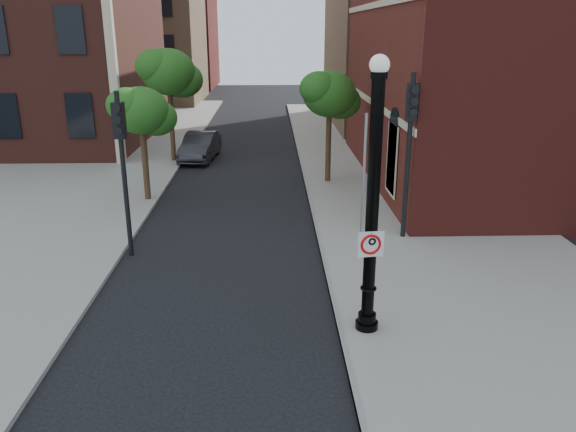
{
  "coord_description": "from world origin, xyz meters",
  "views": [
    {
      "loc": [
        0.53,
        -10.94,
        6.53
      ],
      "look_at": [
        0.93,
        2.0,
        2.21
      ],
      "focal_mm": 35.0,
      "sensor_mm": 36.0,
      "label": 1
    }
  ],
  "objects_px": {
    "lamppost": "(372,215)",
    "traffic_signal_left": "(121,148)",
    "no_parking_sign": "(371,244)",
    "traffic_signal_right": "(410,130)",
    "parked_car": "(200,146)"
  },
  "relations": [
    {
      "from": "no_parking_sign",
      "to": "traffic_signal_left",
      "type": "xyz_separation_m",
      "value": [
        -6.37,
        4.93,
        1.1
      ]
    },
    {
      "from": "lamppost",
      "to": "no_parking_sign",
      "type": "distance_m",
      "value": 0.62
    },
    {
      "from": "lamppost",
      "to": "parked_car",
      "type": "distance_m",
      "value": 19.01
    },
    {
      "from": "lamppost",
      "to": "traffic_signal_left",
      "type": "bearing_deg",
      "value": 143.25
    },
    {
      "from": "lamppost",
      "to": "traffic_signal_left",
      "type": "distance_m",
      "value": 7.99
    },
    {
      "from": "parked_car",
      "to": "traffic_signal_right",
      "type": "relative_size",
      "value": 0.81
    },
    {
      "from": "no_parking_sign",
      "to": "traffic_signal_right",
      "type": "bearing_deg",
      "value": 61.43
    },
    {
      "from": "parked_car",
      "to": "traffic_signal_left",
      "type": "xyz_separation_m",
      "value": [
        -0.56,
        -13.2,
        2.6
      ]
    },
    {
      "from": "traffic_signal_left",
      "to": "lamppost",
      "type": "bearing_deg",
      "value": -30.31
    },
    {
      "from": "lamppost",
      "to": "traffic_signal_right",
      "type": "xyz_separation_m",
      "value": [
        2.15,
        5.84,
        0.78
      ]
    },
    {
      "from": "no_parking_sign",
      "to": "parked_car",
      "type": "height_order",
      "value": "no_parking_sign"
    },
    {
      "from": "lamppost",
      "to": "traffic_signal_right",
      "type": "relative_size",
      "value": 1.14
    },
    {
      "from": "lamppost",
      "to": "no_parking_sign",
      "type": "height_order",
      "value": "lamppost"
    },
    {
      "from": "traffic_signal_left",
      "to": "traffic_signal_right",
      "type": "bearing_deg",
      "value": 13.54
    },
    {
      "from": "parked_car",
      "to": "traffic_signal_right",
      "type": "xyz_separation_m",
      "value": [
        7.98,
        -12.14,
        2.88
      ]
    }
  ]
}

